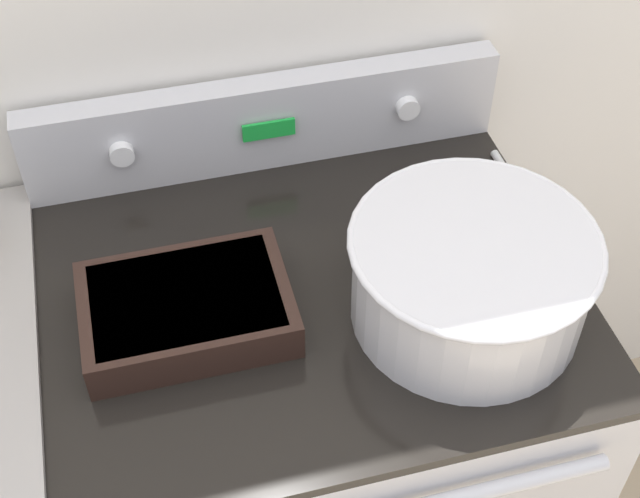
# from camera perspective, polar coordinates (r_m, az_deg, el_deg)

# --- Properties ---
(stove_range) EXTENTS (0.82, 0.70, 0.96)m
(stove_range) POSITION_cam_1_polar(r_m,az_deg,el_deg) (1.75, -0.50, -12.91)
(stove_range) COLOR #BCBCC1
(stove_range) RESTS_ON ground_plane
(control_panel) EXTENTS (0.82, 0.07, 0.16)m
(control_panel) POSITION_cam_1_polar(r_m,az_deg,el_deg) (1.54, -3.54, 8.08)
(control_panel) COLOR #BCBCC1
(control_panel) RESTS_ON stove_range
(mixing_bowl) EXTENTS (0.36, 0.36, 0.15)m
(mixing_bowl) POSITION_cam_1_polar(r_m,az_deg,el_deg) (1.29, 9.61, -1.52)
(mixing_bowl) COLOR silver
(mixing_bowl) RESTS_ON stove_range
(casserole_dish) EXTENTS (0.30, 0.21, 0.06)m
(casserole_dish) POSITION_cam_1_polar(r_m,az_deg,el_deg) (1.31, -8.54, -3.72)
(casserole_dish) COLOR black
(casserole_dish) RESTS_ON stove_range
(ladle) EXTENTS (0.06, 0.28, 0.06)m
(ladle) POSITION_cam_1_polar(r_m,az_deg,el_deg) (1.46, 14.58, 1.06)
(ladle) COLOR #B7B7B7
(ladle) RESTS_ON stove_range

